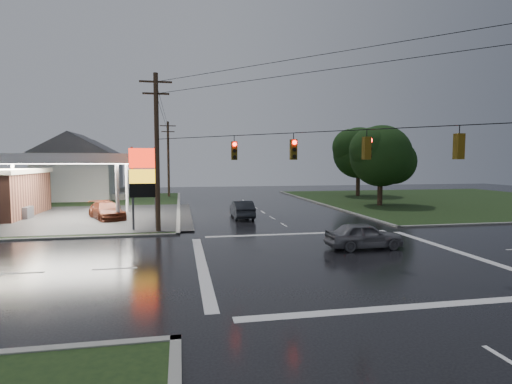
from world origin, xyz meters
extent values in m
plane|color=black|center=(0.00, 0.00, 0.00)|extent=(120.00, 120.00, 0.00)
cube|color=black|center=(-26.00, 26.00, 0.04)|extent=(36.00, 36.00, 0.08)
cube|color=black|center=(26.00, 26.00, 0.04)|extent=(36.00, 36.00, 0.08)
cube|color=#2D2D2D|center=(-20.00, 18.00, 0.09)|extent=(26.00, 18.00, 0.02)
cylinder|color=silver|center=(-13.00, 15.00, 2.50)|extent=(0.30, 0.30, 5.00)
cylinder|color=silver|center=(-23.00, 21.00, 2.50)|extent=(0.30, 0.30, 5.00)
cylinder|color=silver|center=(-13.00, 21.00, 2.50)|extent=(0.30, 0.30, 5.00)
cube|color=silver|center=(-18.00, 18.00, 5.20)|extent=(12.00, 8.00, 0.80)
cube|color=white|center=(-18.00, 18.00, 4.78)|extent=(11.40, 7.40, 0.04)
cube|color=#59595E|center=(-21.00, 18.00, 0.55)|extent=(0.80, 1.60, 1.10)
cube|color=#59595E|center=(-15.00, 18.00, 0.55)|extent=(0.80, 1.60, 1.10)
cylinder|color=#59595E|center=(-11.30, 10.50, 3.00)|extent=(0.16, 0.16, 6.00)
cylinder|color=#59595E|center=(-9.70, 10.50, 3.00)|extent=(0.16, 0.16, 6.00)
cube|color=red|center=(-10.50, 10.50, 5.20)|extent=(2.00, 0.35, 1.40)
cube|color=yellow|center=(-10.50, 10.50, 3.90)|extent=(2.00, 0.35, 1.00)
cube|color=black|center=(-10.50, 10.50, 2.90)|extent=(2.00, 0.35, 1.00)
cylinder|color=#382619|center=(-9.50, 9.50, 5.50)|extent=(0.32, 0.32, 11.00)
cube|color=#382619|center=(-9.50, 9.50, 10.40)|extent=(2.20, 0.12, 0.12)
cube|color=#382619|center=(-9.50, 9.50, 9.60)|extent=(1.80, 0.12, 0.12)
cylinder|color=#382619|center=(-9.50, 38.00, 5.25)|extent=(0.32, 0.32, 10.50)
cube|color=#382619|center=(-9.50, 38.00, 9.90)|extent=(2.20, 0.12, 0.12)
cube|color=#382619|center=(-9.50, 38.00, 9.10)|extent=(1.80, 0.12, 0.12)
cube|color=#59470C|center=(-4.75, 4.75, 5.60)|extent=(0.34, 0.34, 1.10)
cylinder|color=#FF0C07|center=(-4.75, 4.55, 5.98)|extent=(0.22, 0.08, 0.22)
cube|color=#59470C|center=(-1.90, 1.90, 5.60)|extent=(0.34, 0.34, 1.10)
cylinder|color=#FF0C07|center=(-1.90, 1.70, 5.98)|extent=(0.22, 0.08, 0.22)
cube|color=#59470C|center=(0.95, -0.95, 5.60)|extent=(0.34, 0.34, 1.10)
cylinder|color=#FF0C07|center=(1.15, -0.95, 5.98)|extent=(0.08, 0.22, 0.22)
cube|color=#59470C|center=(3.80, -3.80, 5.60)|extent=(0.34, 0.34, 1.10)
cylinder|color=#FF0C07|center=(3.80, -3.60, 5.98)|extent=(0.22, 0.08, 0.22)
cube|color=silver|center=(-21.00, 36.00, 3.00)|extent=(9.00, 8.00, 6.00)
cube|color=gray|center=(-15.70, 36.00, 0.40)|extent=(1.60, 4.80, 0.80)
cube|color=silver|center=(-22.00, 48.00, 3.00)|extent=(9.00, 8.00, 6.00)
cube|color=gray|center=(-16.70, 48.00, 0.40)|extent=(1.60, 4.80, 0.80)
cylinder|color=black|center=(14.00, 22.00, 2.52)|extent=(0.56, 0.56, 5.04)
sphere|color=black|center=(14.00, 22.00, 5.58)|extent=(6.80, 6.80, 6.80)
sphere|color=black|center=(15.70, 22.30, 4.95)|extent=(5.10, 5.10, 5.10)
sphere|color=black|center=(12.64, 21.60, 6.30)|extent=(4.76, 4.76, 4.76)
cylinder|color=black|center=(17.00, 34.00, 2.80)|extent=(0.56, 0.56, 5.60)
sphere|color=black|center=(17.00, 34.00, 6.20)|extent=(7.20, 7.20, 7.20)
sphere|color=black|center=(18.80, 34.30, 5.50)|extent=(5.40, 5.40, 5.40)
sphere|color=black|center=(15.56, 33.60, 7.00)|extent=(5.04, 5.04, 5.04)
imported|color=black|center=(-2.65, 15.38, 0.78)|extent=(1.66, 4.72, 1.55)
imported|color=slate|center=(2.30, 1.90, 0.75)|extent=(4.42, 1.84, 1.50)
imported|color=maroon|center=(-14.18, 16.76, 0.76)|extent=(4.13, 5.63, 1.51)
camera|label=1|loc=(-7.98, -19.04, 4.95)|focal=28.00mm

